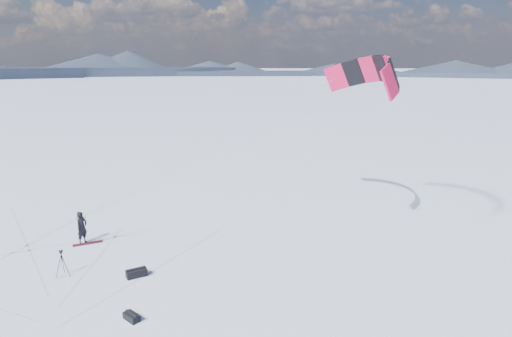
# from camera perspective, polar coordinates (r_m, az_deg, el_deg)

# --- Properties ---
(ground) EXTENTS (1800.00, 1800.00, 0.00)m
(ground) POSITION_cam_1_polar(r_m,az_deg,el_deg) (20.63, -24.22, -13.14)
(ground) COLOR white
(horizon_hills) EXTENTS (704.47, 706.88, 8.00)m
(horizon_hills) POSITION_cam_1_polar(r_m,az_deg,el_deg) (19.54, -25.06, -5.47)
(horizon_hills) COLOR black
(horizon_hills) RESTS_ON ground
(snow_tracks) EXTENTS (14.76, 10.25, 0.01)m
(snow_tracks) POSITION_cam_1_polar(r_m,az_deg,el_deg) (20.66, -26.31, -13.31)
(snow_tracks) COLOR #B3BBD5
(snow_tracks) RESTS_ON ground
(snowkiter) EXTENTS (0.59, 0.72, 1.69)m
(snowkiter) POSITION_cam_1_polar(r_m,az_deg,el_deg) (23.86, -22.01, -9.22)
(snowkiter) COLOR black
(snowkiter) RESTS_ON ground
(snowboard) EXTENTS (1.38, 0.93, 0.04)m
(snowboard) POSITION_cam_1_polar(r_m,az_deg,el_deg) (23.71, -21.53, -9.28)
(snowboard) COLOR maroon
(snowboard) RESTS_ON ground
(tripod) EXTENTS (0.57, 0.60, 1.20)m
(tripod) POSITION_cam_1_polar(r_m,az_deg,el_deg) (20.46, -24.47, -10.99)
(tripod) COLOR black
(tripod) RESTS_ON ground
(gear_bag_a) EXTENTS (0.94, 0.82, 0.39)m
(gear_bag_a) POSITION_cam_1_polar(r_m,az_deg,el_deg) (19.61, -15.64, -13.25)
(gear_bag_a) COLOR black
(gear_bag_a) RESTS_ON ground
(gear_bag_b) EXTENTS (0.73, 0.66, 0.31)m
(gear_bag_b) POSITION_cam_1_polar(r_m,az_deg,el_deg) (16.76, -16.25, -18.44)
(gear_bag_b) COLOR black
(gear_bag_b) RESTS_ON ground
(power_kite) EXTENTS (16.20, 7.75, 8.00)m
(power_kite) POSITION_cam_1_polar(r_m,az_deg,el_deg) (24.40, 15.02, 12.04)
(power_kite) COLOR #D11345
(power_kite) RESTS_ON ground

